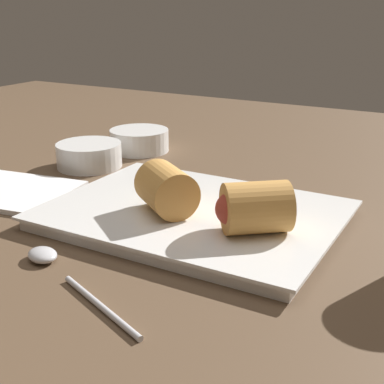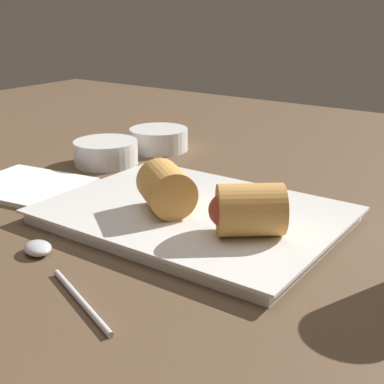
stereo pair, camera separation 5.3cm
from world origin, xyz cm
name	(u,v)px [view 2 (the right image)]	position (x,y,z in cm)	size (l,w,h in cm)	color
table_surface	(179,226)	(0.00, 0.00, 1.00)	(180.00, 140.00, 2.00)	brown
serving_plate	(192,216)	(1.98, -0.39, 2.76)	(29.77, 22.04, 1.50)	white
roll_front_left	(246,210)	(9.60, -2.64, 5.94)	(7.78, 7.60, 4.88)	#D19347
roll_front_right	(167,188)	(-0.07, -1.91, 5.94)	(7.78, 7.52, 4.88)	#D19347
dipping_bowl_near	(106,151)	(-20.47, 10.27, 3.84)	(9.03, 9.03, 3.38)	white
dipping_bowl_far	(159,138)	(-19.13, 20.61, 3.84)	(9.03, 9.03, 3.38)	white
spoon	(47,259)	(-3.15, -15.37, 2.47)	(16.62, 7.79, 1.09)	silver
napkin	(27,186)	(-21.22, -3.11, 2.30)	(15.38, 13.64, 0.60)	white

